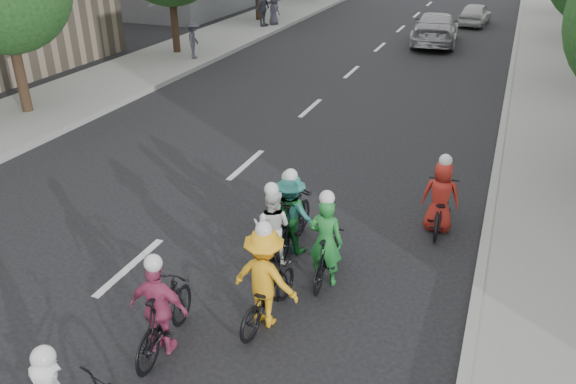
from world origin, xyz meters
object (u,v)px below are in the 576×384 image
Objects in this scene: cyclist_5 at (326,250)px; cyclist_7 at (292,218)px; cyclist_3 at (162,314)px; spectator_2 at (274,10)px; follow_car_lead at (435,28)px; follow_car_trail at (475,14)px; spectator_0 at (194,40)px; spectator_1 at (263,9)px; cyclist_6 at (273,233)px; cyclist_4 at (440,203)px; cyclist_2 at (266,285)px; cyclist_1 at (290,218)px.

cyclist_7 is at bearing -40.51° from cyclist_5.
cyclist_3 is 25.88m from spectator_2.
cyclist_3 is 1.00× the size of cyclist_7.
follow_car_trail is at bearing -107.59° from follow_car_lead.
spectator_0 is 0.84× the size of spectator_1.
spectator_1 is at bearing 31.52° from follow_car_trail.
cyclist_3 reaches higher than cyclist_6.
follow_car_trail is at bearing -89.43° from cyclist_4.
cyclist_4 is (2.12, 3.98, -0.10)m from cyclist_2.
cyclist_1 reaches higher than follow_car_trail.
follow_car_trail is 11.45m from spectator_2.
follow_car_trail is at bearing -89.28° from cyclist_1.
cyclist_5 is at bearing 88.48° from follow_car_lead.
cyclist_3 is 25.39m from spectator_1.
cyclist_5 reaches higher than cyclist_4.
cyclist_1 is 1.07× the size of cyclist_6.
follow_car_lead is at bearing -83.44° from cyclist_2.
cyclist_3 reaches higher than follow_car_trail.
spectator_0 reaches higher than spectator_2.
spectator_0 reaches higher than cyclist_1.
cyclist_7 is 23.09m from spectator_2.
cyclist_3 is at bearing -141.55° from spectator_2.
cyclist_4 is 1.00× the size of cyclist_6.
spectator_2 reaches higher than cyclist_6.
cyclist_7 is (0.05, -0.04, 0.02)m from cyclist_1.
cyclist_3 is 1.03× the size of cyclist_4.
cyclist_3 is at bearing 54.61° from cyclist_4.
spectator_1 is (-9.60, 20.43, 0.44)m from cyclist_1.
follow_car_lead is 9.11m from spectator_2.
spectator_1 reaches higher than cyclist_4.
cyclist_7 is 1.20× the size of spectator_2.
cyclist_4 is 18.35m from follow_car_lead.
cyclist_4 reaches higher than follow_car_trail.
cyclist_2 is at bearing 59.18° from cyclist_4.
cyclist_5 is at bearing 144.43° from cyclist_1.
cyclist_3 is 2.85m from cyclist_6.
spectator_1 is (-9.41, 0.51, 0.33)m from follow_car_lead.
follow_car_trail is at bearing -55.70° from spectator_0.
cyclist_4 is (2.58, 1.78, -0.06)m from cyclist_1.
cyclist_3 is 1.01× the size of cyclist_5.
spectator_1 is (-9.65, 20.47, 0.42)m from cyclist_7.
cyclist_7 is (-2.53, -1.83, 0.08)m from cyclist_4.
spectator_2 is (0.08, 8.64, -0.02)m from spectator_0.
cyclist_7 is at bearing -74.33° from cyclist_2.
cyclist_7 is 15.61m from spectator_0.
spectator_0 is (-9.77, 14.65, 0.26)m from cyclist_2.
spectator_2 is (-9.11, 21.65, 0.33)m from cyclist_6.
cyclist_2 is at bearing 104.91° from cyclist_6.
cyclist_4 is 0.98× the size of cyclist_7.
spectator_1 is at bearing -61.17° from cyclist_2.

